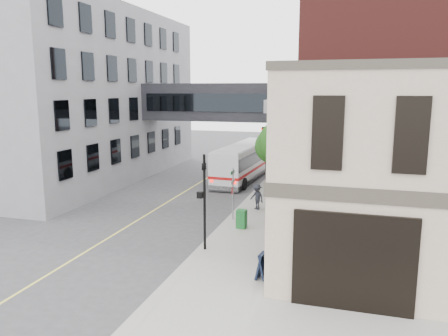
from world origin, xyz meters
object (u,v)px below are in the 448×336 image
Objects in this scene: bus at (244,160)px; newspaper_box at (242,219)px; pedestrian_a at (274,185)px; sandwich_board at (262,266)px; pedestrian_c at (257,197)px; pedestrian_b at (284,187)px.

bus reaches higher than newspaper_box.
pedestrian_a reaches higher than newspaper_box.
pedestrian_c is at bearing 109.89° from sandwich_board.
bus is at bearing 142.37° from pedestrian_c.
bus is 7.17m from pedestrian_a.
pedestrian_a is 0.90× the size of pedestrian_b.
bus is at bearing 103.56° from pedestrian_a.
pedestrian_c is 10.13m from sandwich_board.
bus reaches higher than sandwich_board.
pedestrian_a is at bearing 115.44° from pedestrian_c.
newspaper_box is at bearing -76.82° from bus.
sandwich_board is (1.01, -12.38, -0.45)m from pedestrian_b.
newspaper_box is at bearing -111.41° from pedestrian_a.
pedestrian_a is 7.28m from newspaper_box.
newspaper_box is (-0.53, -7.25, -0.37)m from pedestrian_a.
sandwich_board is at bearing -74.27° from bus.
bus is 20.15m from sandwich_board.
pedestrian_b is (4.44, -7.00, -0.51)m from bus.
pedestrian_c reaches higher than newspaper_box.
sandwich_board is (2.32, -5.99, 0.02)m from newspaper_box.
pedestrian_c is 1.53× the size of sandwich_board.
pedestrian_c is (-1.30, -2.52, -0.17)m from pedestrian_b.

